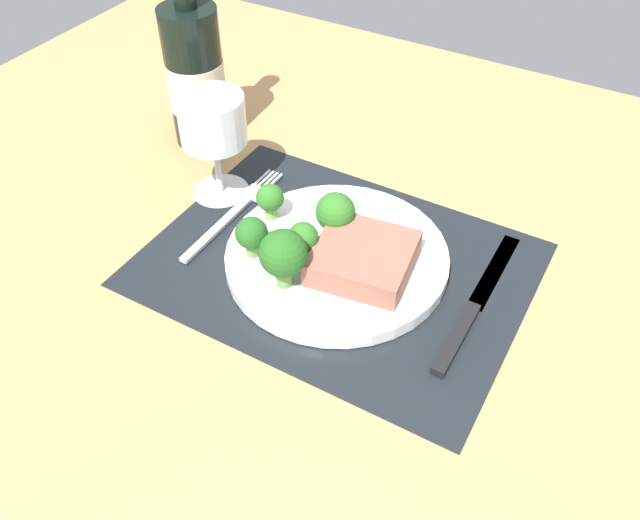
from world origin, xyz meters
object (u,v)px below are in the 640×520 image
Objects in this scene: knife at (472,310)px; wine_bottle at (195,74)px; plate at (337,258)px; wine_glass at (213,126)px; steak at (363,258)px; fork at (234,212)px.

knife is 46.68cm from wine_bottle.
knife is (15.60, 0.53, -0.50)cm from plate.
wine_glass is (-19.07, 4.49, 8.43)cm from plate.
plate is 4.27cm from steak.
plate is 14.91cm from fork.
fork is at bearing -41.18° from wine_bottle.
wine_bottle is at bearing 156.25° from steak.
knife is at bearing -6.51° from wine_glass.
steak is 0.44× the size of knife.
knife is at bearing 6.17° from steak.
plate is at bearing -177.76° from knife.
fork is 0.83× the size of knife.
plate is 1.07× the size of knife.
knife is (30.43, -0.89, 0.05)cm from fork.
steak is 35.45cm from wine_bottle.
plate is at bearing -3.35° from fork.
plate is 2.44× the size of steak.
fork is 30.44cm from knife.
steak reaches higher than plate.
wine_bottle reaches higher than steak.
plate is 0.88× the size of wine_bottle.
wine_bottle reaches higher than fork.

